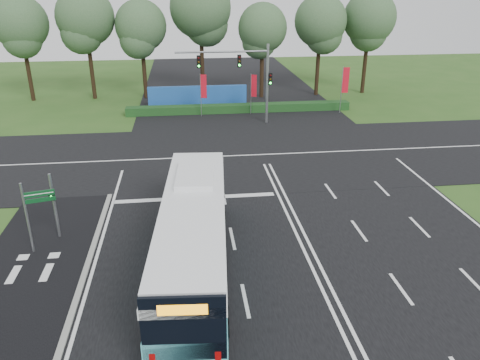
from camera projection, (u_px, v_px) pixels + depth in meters
name	position (u px, v px, depth m)	size (l,w,h in m)	color
ground	(297.00, 235.00, 23.86)	(120.00, 120.00, 0.00)	#2C531B
road_main	(297.00, 235.00, 23.85)	(20.00, 120.00, 0.04)	black
road_cross	(259.00, 155.00, 34.81)	(120.00, 14.00, 0.05)	black
bike_path	(23.00, 288.00, 19.72)	(5.00, 18.00, 0.06)	black
kerb_strip	(82.00, 283.00, 19.98)	(0.25, 18.00, 0.12)	gray
city_bus	(194.00, 235.00, 20.13)	(3.64, 13.03, 3.69)	#59C2CE
pedestrian_signal	(54.00, 204.00, 22.90)	(0.29, 0.42, 3.46)	gray
street_sign	(33.00, 208.00, 21.54)	(1.38, 0.41, 3.62)	gray
banner_flag_left	(203.00, 89.00, 43.67)	(0.59, 0.19, 4.09)	gray
banner_flag_mid	(253.00, 88.00, 44.51)	(0.55, 0.25, 3.91)	gray
banner_flag_right	(345.00, 83.00, 44.79)	(0.67, 0.10, 4.54)	gray
traffic_light_gantry	(247.00, 72.00, 40.77)	(8.41, 0.28, 7.00)	gray
hedge	(240.00, 108.00, 46.08)	(22.00, 1.20, 0.80)	#153C17
blue_hoarding	(198.00, 97.00, 47.64)	(10.00, 0.30, 2.20)	#1F54A8
eucalyptus_row	(200.00, 19.00, 49.38)	(42.57, 7.97, 12.61)	black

